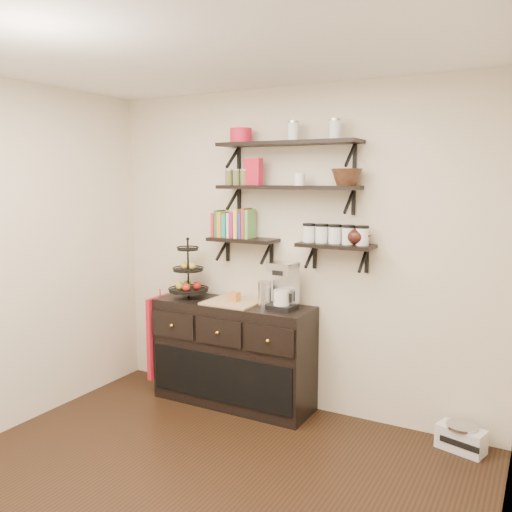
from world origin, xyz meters
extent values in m
plane|color=black|center=(0.00, 0.00, 0.00)|extent=(3.50, 3.50, 0.00)
cube|color=white|center=(0.00, 0.00, 2.70)|extent=(3.50, 3.50, 0.02)
cube|color=beige|center=(0.00, 1.75, 1.35)|extent=(3.50, 0.02, 2.70)
cube|color=beige|center=(1.75, 0.00, 1.35)|extent=(0.02, 3.50, 2.70)
cube|color=black|center=(0.00, 1.61, 2.23)|extent=(1.20, 0.27, 0.03)
cube|color=black|center=(-0.52, 1.74, 2.12)|extent=(0.02, 0.03, 0.20)
cube|color=black|center=(0.52, 1.74, 2.12)|extent=(0.02, 0.03, 0.20)
cube|color=black|center=(0.00, 1.61, 1.89)|extent=(1.20, 0.27, 0.03)
cube|color=black|center=(-0.52, 1.74, 1.77)|extent=(0.02, 0.03, 0.20)
cube|color=black|center=(0.52, 1.74, 1.77)|extent=(0.02, 0.03, 0.20)
cube|color=black|center=(-0.42, 1.62, 1.44)|extent=(0.60, 0.25, 0.03)
cube|color=black|center=(-0.64, 1.74, 1.32)|extent=(0.02, 0.03, 0.20)
cube|color=black|center=(-0.20, 1.74, 1.32)|extent=(0.03, 0.03, 0.20)
cube|color=black|center=(0.42, 1.62, 1.44)|extent=(0.60, 0.25, 0.03)
cube|color=black|center=(0.20, 1.74, 1.32)|extent=(0.03, 0.03, 0.20)
cube|color=black|center=(0.64, 1.74, 1.32)|extent=(0.02, 0.03, 0.20)
cube|color=red|center=(-0.68, 1.63, 1.55)|extent=(0.02, 0.15, 0.20)
cube|color=#257032|center=(-0.65, 1.63, 1.57)|extent=(0.03, 0.15, 0.24)
cube|color=orange|center=(-0.61, 1.63, 1.55)|extent=(0.04, 0.15, 0.21)
cube|color=teal|center=(-0.57, 1.63, 1.57)|extent=(0.03, 0.15, 0.25)
cube|color=beige|center=(-0.54, 1.63, 1.56)|extent=(0.03, 0.15, 0.22)
cube|color=#901C5A|center=(-0.50, 1.63, 1.58)|extent=(0.04, 0.15, 0.26)
cube|color=yellow|center=(-0.46, 1.63, 1.56)|extent=(0.03, 0.15, 0.23)
cube|color=#303193|center=(-0.42, 1.63, 1.55)|extent=(0.03, 0.15, 0.20)
cube|color=#A33725|center=(-0.38, 1.63, 1.57)|extent=(0.04, 0.15, 0.24)
cube|color=#60A753|center=(-0.34, 1.63, 1.55)|extent=(0.03, 0.15, 0.21)
cylinder|color=silver|center=(0.19, 1.63, 1.51)|extent=(0.10, 0.10, 0.13)
cylinder|color=silver|center=(0.30, 1.63, 1.51)|extent=(0.10, 0.10, 0.13)
cylinder|color=silver|center=(0.41, 1.63, 1.51)|extent=(0.10, 0.10, 0.13)
cylinder|color=silver|center=(0.52, 1.63, 1.51)|extent=(0.10, 0.10, 0.13)
cylinder|color=silver|center=(0.63, 1.63, 1.51)|extent=(0.10, 0.10, 0.13)
cube|color=black|center=(-0.45, 1.51, 0.45)|extent=(1.40, 0.45, 0.90)
cube|color=tan|center=(-0.45, 1.51, 0.91)|extent=(0.45, 0.41, 0.02)
sphere|color=gold|center=(-0.92, 1.26, 0.70)|extent=(0.04, 0.04, 0.04)
sphere|color=gold|center=(-0.45, 1.26, 0.70)|extent=(0.04, 0.04, 0.04)
sphere|color=gold|center=(0.01, 1.26, 0.70)|extent=(0.04, 0.04, 0.04)
cylinder|color=black|center=(-0.92, 1.51, 1.16)|extent=(0.02, 0.02, 0.52)
cylinder|color=black|center=(-0.92, 1.51, 0.96)|extent=(0.35, 0.35, 0.01)
cylinder|color=black|center=(-0.92, 1.51, 1.15)|extent=(0.27, 0.27, 0.02)
cylinder|color=black|center=(-0.92, 1.51, 1.33)|extent=(0.19, 0.19, 0.02)
sphere|color=#B21914|center=(-0.86, 1.56, 1.00)|extent=(0.07, 0.07, 0.07)
sphere|color=gold|center=(-0.96, 1.51, 1.18)|extent=(0.06, 0.06, 0.06)
cube|color=#B46729|center=(-0.44, 1.51, 0.96)|extent=(0.08, 0.08, 0.08)
cube|color=black|center=(0.01, 1.51, 0.92)|extent=(0.22, 0.20, 0.04)
cube|color=silver|center=(0.01, 1.58, 1.08)|extent=(0.21, 0.09, 0.32)
cube|color=silver|center=(0.01, 1.51, 1.25)|extent=(0.22, 0.20, 0.07)
cylinder|color=silver|center=(0.01, 1.50, 1.00)|extent=(0.14, 0.14, 0.12)
cylinder|color=silver|center=(-0.14, 1.49, 1.01)|extent=(0.11, 0.11, 0.22)
cube|color=maroon|center=(-1.18, 1.41, 0.53)|extent=(0.04, 0.32, 0.74)
cube|color=silver|center=(1.42, 1.58, 0.09)|extent=(0.36, 0.25, 0.18)
cylinder|color=silver|center=(1.42, 1.58, 0.19)|extent=(0.27, 0.27, 0.02)
cube|color=black|center=(1.42, 1.49, 0.09)|extent=(0.28, 0.09, 0.04)
cube|color=red|center=(-0.31, 1.61, 2.01)|extent=(0.17, 0.09, 0.22)
cylinder|color=white|center=(0.11, 1.61, 1.95)|extent=(0.09, 0.09, 0.10)
cylinder|color=red|center=(-0.43, 1.61, 2.31)|extent=(0.18, 0.18, 0.12)
camera|label=1|loc=(1.89, -2.37, 1.95)|focal=38.00mm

